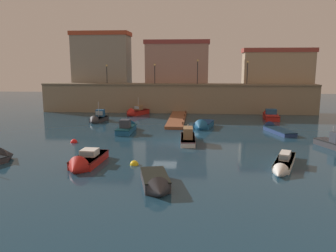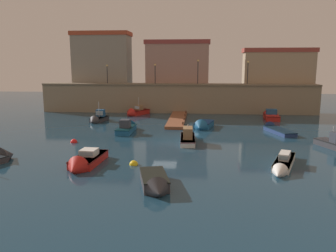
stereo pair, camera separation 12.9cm
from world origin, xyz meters
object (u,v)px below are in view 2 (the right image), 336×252
(quay_lamp_3, at_px, (248,69))
(moored_boat_6, at_px, (98,119))
(quay_lamp_2, at_px, (198,68))
(moored_boat_5, at_px, (271,115))
(moored_boat_10, at_px, (136,112))
(mooring_buoy_0, at_px, (134,165))
(moored_boat_11, at_px, (203,125))
(moored_boat_3, at_px, (283,164))
(moored_boat_8, at_px, (188,136))
(moored_boat_0, at_px, (128,127))
(mooring_buoy_1, at_px, (74,142))
(moored_boat_2, at_px, (155,183))
(quay_lamp_0, at_px, (107,71))
(moored_boat_1, at_px, (84,162))
(moored_boat_4, at_px, (274,129))
(quay_lamp_1, at_px, (155,70))

(quay_lamp_3, relative_size, moored_boat_6, 0.84)
(quay_lamp_2, height_order, moored_boat_5, quay_lamp_2)
(moored_boat_10, height_order, mooring_buoy_0, moored_boat_10)
(moored_boat_5, bearing_deg, moored_boat_11, 136.06)
(quay_lamp_2, distance_m, moored_boat_10, 12.26)
(moored_boat_6, bearing_deg, moored_boat_3, 54.19)
(quay_lamp_2, height_order, moored_boat_8, quay_lamp_2)
(quay_lamp_3, height_order, moored_boat_0, quay_lamp_3)
(quay_lamp_2, height_order, mooring_buoy_0, quay_lamp_2)
(moored_boat_8, height_order, moored_boat_10, moored_boat_10)
(moored_boat_10, relative_size, mooring_buoy_1, 6.94)
(quay_lamp_2, xyz_separation_m, moored_boat_5, (10.80, -4.97, -6.80))
(moored_boat_3, bearing_deg, moored_boat_2, -40.43)
(moored_boat_8, height_order, mooring_buoy_0, moored_boat_8)
(quay_lamp_0, height_order, moored_boat_2, quay_lamp_0)
(moored_boat_1, height_order, moored_boat_2, moored_boat_1)
(quay_lamp_2, xyz_separation_m, mooring_buoy_0, (-4.88, -29.77, -7.25))
(moored_boat_5, distance_m, mooring_buoy_0, 29.35)
(moored_boat_5, xyz_separation_m, mooring_buoy_1, (-23.25, -17.68, -0.45))
(moored_boat_4, bearing_deg, moored_boat_5, -25.81)
(quay_lamp_0, relative_size, moored_boat_2, 0.66)
(moored_boat_6, relative_size, moored_boat_8, 0.67)
(moored_boat_4, relative_size, moored_boat_6, 1.49)
(quay_lamp_0, relative_size, quay_lamp_1, 0.96)
(moored_boat_1, bearing_deg, quay_lamp_1, -179.07)
(moored_boat_4, bearing_deg, quay_lamp_2, 15.15)
(quay_lamp_3, distance_m, moored_boat_2, 36.98)
(quay_lamp_1, distance_m, moored_boat_6, 13.84)
(moored_boat_0, xyz_separation_m, moored_boat_4, (17.41, 1.43, -0.19))
(moored_boat_0, xyz_separation_m, moored_boat_11, (8.95, 2.55, -0.08))
(moored_boat_4, xyz_separation_m, moored_boat_8, (-10.09, -5.88, 0.20))
(quay_lamp_2, bearing_deg, moored_boat_10, -159.46)
(moored_boat_1, relative_size, moored_boat_11, 1.13)
(moored_boat_1, height_order, mooring_buoy_0, moored_boat_1)
(quay_lamp_2, bearing_deg, moored_boat_3, -77.32)
(moored_boat_6, bearing_deg, moored_boat_5, 109.95)
(moored_boat_0, relative_size, mooring_buoy_0, 8.17)
(moored_boat_2, relative_size, moored_boat_6, 1.07)
(quay_lamp_0, distance_m, moored_boat_5, 26.97)
(quay_lamp_3, bearing_deg, mooring_buoy_0, -113.25)
(quay_lamp_3, bearing_deg, moored_boat_8, -113.01)
(moored_boat_2, distance_m, moored_boat_4, 23.16)
(moored_boat_11, height_order, mooring_buoy_0, moored_boat_11)
(moored_boat_8, bearing_deg, mooring_buoy_0, 154.10)
(moored_boat_8, xyz_separation_m, mooring_buoy_1, (-11.56, -1.91, -0.46))
(moored_boat_4, distance_m, mooring_buoy_0, 20.51)
(quay_lamp_2, height_order, quay_lamp_3, quay_lamp_2)
(moored_boat_4, distance_m, moored_boat_6, 23.38)
(quay_lamp_3, relative_size, moored_boat_4, 0.57)
(quay_lamp_2, bearing_deg, moored_boat_2, -94.10)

